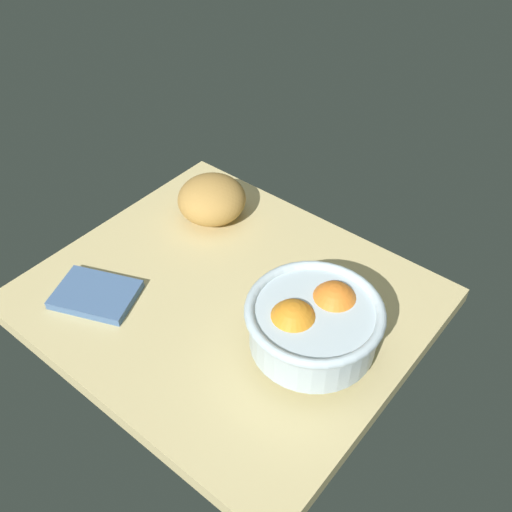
# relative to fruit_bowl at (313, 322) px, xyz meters

# --- Properties ---
(ground_plane) EXTENTS (0.66, 0.57, 0.03)m
(ground_plane) POSITION_rel_fruit_bowl_xyz_m (-0.19, 0.01, -0.08)
(ground_plane) COLOR #D3BF81
(fruit_bowl) EXTENTS (0.21, 0.21, 0.12)m
(fruit_bowl) POSITION_rel_fruit_bowl_xyz_m (0.00, 0.00, 0.00)
(fruit_bowl) COLOR silver
(fruit_bowl) RESTS_ON ground
(bread_loaf) EXTENTS (0.17, 0.17, 0.09)m
(bread_loaf) POSITION_rel_fruit_bowl_xyz_m (-0.36, 0.16, -0.02)
(bread_loaf) COLOR #B98943
(bread_loaf) RESTS_ON ground
(napkin_folded) EXTENTS (0.17, 0.15, 0.02)m
(napkin_folded) POSITION_rel_fruit_bowl_xyz_m (-0.36, -0.14, -0.06)
(napkin_folded) COLOR #486898
(napkin_folded) RESTS_ON ground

